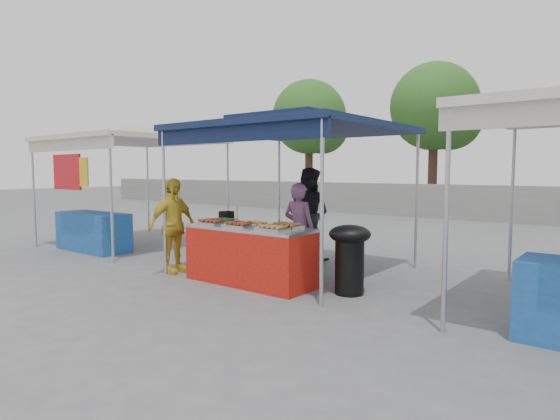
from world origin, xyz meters
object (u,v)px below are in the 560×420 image
Objects in this scene: cooking_pot at (227,216)px; wok_burner at (350,253)px; vendor_table at (251,255)px; vendor_woman at (299,229)px; customer_person at (173,226)px; helper_man at (308,215)px.

cooking_pot is 0.28× the size of wok_burner.
vendor_woman is at bearing 75.45° from vendor_table.
customer_person is (-1.73, -1.14, 0.04)m from vendor_woman.
customer_person is at bearing -170.75° from vendor_table.
vendor_table is 1.06m from cooking_pot.
vendor_woman is at bearing -57.50° from customer_person.
cooking_pot is 0.18× the size of vendor_woman.
vendor_woman is (-1.24, 0.55, 0.18)m from wok_burner.
helper_man is at bearing 98.90° from vendor_table.
vendor_table is at bearing 71.16° from vendor_woman.
vendor_woman reaches higher than vendor_table.
customer_person is at bearing -166.64° from wok_burner.
customer_person is at bearing 29.13° from vendor_woman.
helper_man is at bearing 140.06° from wok_burner.
vendor_woman reaches higher than wok_burner.
helper_man is (-1.77, 1.60, 0.30)m from wok_burner.
vendor_table is 1.28× the size of customer_person.
customer_person is (-1.19, -2.19, -0.09)m from helper_man.
wok_burner is 1.36m from vendor_woman.
wok_burner is 2.40m from helper_man.
vendor_woman is 2.08m from customer_person.
cooking_pot is 0.15× the size of helper_man.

